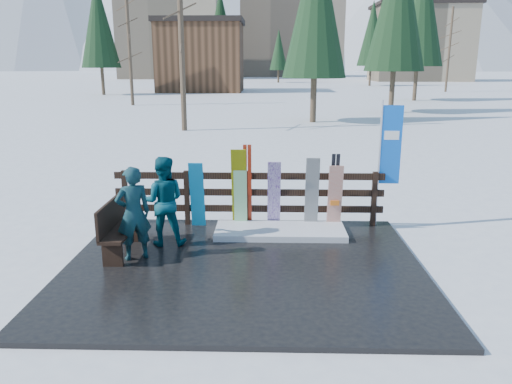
{
  "coord_description": "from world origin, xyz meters",
  "views": [
    {
      "loc": [
        0.42,
        -7.84,
        3.39
      ],
      "look_at": [
        0.18,
        1.0,
        1.1
      ],
      "focal_mm": 35.0,
      "sensor_mm": 36.0,
      "label": 1
    }
  ],
  "objects_px": {
    "bench": "(118,226)",
    "snowboard_5": "(335,197)",
    "person_back": "(163,201)",
    "rental_flag": "(388,150)",
    "snowboard_0": "(197,195)",
    "snowboard_1": "(240,197)",
    "person_front": "(133,213)",
    "snowboard_2": "(239,189)",
    "snowboard_3": "(274,194)",
    "snowboard_4": "(312,193)"
  },
  "relations": [
    {
      "from": "snowboard_2",
      "to": "rental_flag",
      "type": "relative_size",
      "value": 0.65
    },
    {
      "from": "bench",
      "to": "person_front",
      "type": "relative_size",
      "value": 0.92
    },
    {
      "from": "snowboard_3",
      "to": "snowboard_5",
      "type": "height_order",
      "value": "snowboard_3"
    },
    {
      "from": "bench",
      "to": "person_back",
      "type": "relative_size",
      "value": 0.9
    },
    {
      "from": "rental_flag",
      "to": "snowboard_2",
      "type": "bearing_deg",
      "value": -174.9
    },
    {
      "from": "person_back",
      "to": "rental_flag",
      "type": "bearing_deg",
      "value": -169.52
    },
    {
      "from": "snowboard_1",
      "to": "person_front",
      "type": "xyz_separation_m",
      "value": [
        -1.74,
        -1.72,
        0.16
      ]
    },
    {
      "from": "snowboard_0",
      "to": "snowboard_3",
      "type": "height_order",
      "value": "snowboard_3"
    },
    {
      "from": "snowboard_4",
      "to": "snowboard_0",
      "type": "bearing_deg",
      "value": -180.0
    },
    {
      "from": "snowboard_4",
      "to": "snowboard_5",
      "type": "xyz_separation_m",
      "value": [
        0.47,
        -0.0,
        -0.08
      ]
    },
    {
      "from": "snowboard_2",
      "to": "person_back",
      "type": "bearing_deg",
      "value": -144.01
    },
    {
      "from": "snowboard_4",
      "to": "snowboard_3",
      "type": "bearing_deg",
      "value": -180.0
    },
    {
      "from": "snowboard_5",
      "to": "bench",
      "type": "bearing_deg",
      "value": -159.76
    },
    {
      "from": "snowboard_4",
      "to": "rental_flag",
      "type": "bearing_deg",
      "value": 9.91
    },
    {
      "from": "snowboard_1",
      "to": "snowboard_2",
      "type": "bearing_deg",
      "value": 180.0
    },
    {
      "from": "bench",
      "to": "snowboard_5",
      "type": "distance_m",
      "value": 4.29
    },
    {
      "from": "snowboard_0",
      "to": "person_front",
      "type": "distance_m",
      "value": 1.92
    },
    {
      "from": "snowboard_0",
      "to": "snowboard_2",
      "type": "distance_m",
      "value": 0.87
    },
    {
      "from": "bench",
      "to": "snowboard_5",
      "type": "bearing_deg",
      "value": 20.24
    },
    {
      "from": "snowboard_3",
      "to": "snowboard_4",
      "type": "xyz_separation_m",
      "value": [
        0.77,
        0.0,
        0.03
      ]
    },
    {
      "from": "snowboard_0",
      "to": "rental_flag",
      "type": "bearing_deg",
      "value": 3.97
    },
    {
      "from": "snowboard_5",
      "to": "person_back",
      "type": "bearing_deg",
      "value": -163.45
    },
    {
      "from": "snowboard_2",
      "to": "person_back",
      "type": "xyz_separation_m",
      "value": [
        -1.35,
        -0.98,
        0.0
      ]
    },
    {
      "from": "bench",
      "to": "person_back",
      "type": "bearing_deg",
      "value": 34.76
    },
    {
      "from": "snowboard_1",
      "to": "bench",
      "type": "bearing_deg",
      "value": -144.77
    },
    {
      "from": "bench",
      "to": "snowboard_5",
      "type": "height_order",
      "value": "snowboard_5"
    },
    {
      "from": "bench",
      "to": "person_back",
      "type": "xyz_separation_m",
      "value": [
        0.73,
        0.5,
        0.32
      ]
    },
    {
      "from": "snowboard_1",
      "to": "snowboard_2",
      "type": "xyz_separation_m",
      "value": [
        -0.03,
        0.0,
        0.18
      ]
    },
    {
      "from": "snowboard_1",
      "to": "snowboard_3",
      "type": "height_order",
      "value": "snowboard_3"
    },
    {
      "from": "snowboard_1",
      "to": "snowboard_4",
      "type": "distance_m",
      "value": 1.46
    },
    {
      "from": "person_front",
      "to": "person_back",
      "type": "xyz_separation_m",
      "value": [
        0.36,
        0.74,
        0.02
      ]
    },
    {
      "from": "snowboard_3",
      "to": "person_front",
      "type": "distance_m",
      "value": 2.97
    },
    {
      "from": "snowboard_0",
      "to": "rental_flag",
      "type": "height_order",
      "value": "rental_flag"
    },
    {
      "from": "snowboard_0",
      "to": "person_back",
      "type": "xyz_separation_m",
      "value": [
        -0.49,
        -0.98,
        0.14
      ]
    },
    {
      "from": "snowboard_2",
      "to": "snowboard_3",
      "type": "xyz_separation_m",
      "value": [
        0.71,
        -0.0,
        -0.12
      ]
    },
    {
      "from": "snowboard_5",
      "to": "person_back",
      "type": "distance_m",
      "value": 3.44
    },
    {
      "from": "snowboard_1",
      "to": "person_front",
      "type": "relative_size",
      "value": 0.81
    },
    {
      "from": "rental_flag",
      "to": "person_back",
      "type": "xyz_separation_m",
      "value": [
        -4.37,
        -1.25,
        -0.77
      ]
    },
    {
      "from": "snowboard_3",
      "to": "person_front",
      "type": "xyz_separation_m",
      "value": [
        -2.42,
        -1.72,
        0.1
      ]
    },
    {
      "from": "snowboard_0",
      "to": "snowboard_1",
      "type": "relative_size",
      "value": 1.07
    },
    {
      "from": "snowboard_3",
      "to": "snowboard_5",
      "type": "relative_size",
      "value": 1.1
    },
    {
      "from": "person_front",
      "to": "bench",
      "type": "bearing_deg",
      "value": -60.91
    },
    {
      "from": "snowboard_0",
      "to": "snowboard_3",
      "type": "bearing_deg",
      "value": 0.0
    },
    {
      "from": "snowboard_3",
      "to": "person_back",
      "type": "distance_m",
      "value": 2.28
    },
    {
      "from": "snowboard_0",
      "to": "rental_flag",
      "type": "distance_m",
      "value": 4.0
    },
    {
      "from": "snowboard_4",
      "to": "snowboard_1",
      "type": "bearing_deg",
      "value": -180.0
    },
    {
      "from": "bench",
      "to": "person_back",
      "type": "height_order",
      "value": "person_back"
    },
    {
      "from": "snowboard_1",
      "to": "person_front",
      "type": "height_order",
      "value": "person_front"
    },
    {
      "from": "snowboard_4",
      "to": "person_back",
      "type": "xyz_separation_m",
      "value": [
        -2.83,
        -0.98,
        0.09
      ]
    },
    {
      "from": "snowboard_0",
      "to": "snowboard_5",
      "type": "height_order",
      "value": "snowboard_0"
    }
  ]
}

